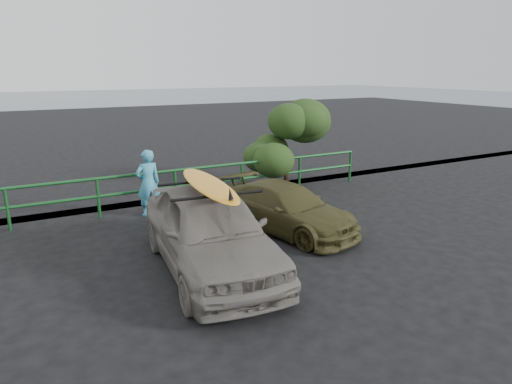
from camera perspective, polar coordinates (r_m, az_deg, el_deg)
ground at (r=7.88m, az=-4.88°, el=-12.19°), size 80.00×80.00×0.00m
ocean at (r=66.60m, az=-26.61°, el=10.46°), size 200.00×200.00×0.00m
guardrail at (r=12.17m, az=-14.49°, el=-0.08°), size 14.00×0.08×1.04m
shrub_right at (r=14.44m, az=4.42°, el=5.52°), size 3.20×2.40×2.42m
sedan at (r=8.40m, az=-5.80°, el=-4.75°), size 2.27×4.66×1.53m
olive_vehicle at (r=10.47m, az=3.73°, el=-2.01°), size 2.39×3.94×1.07m
man at (r=11.75m, az=-13.33°, el=1.11°), size 0.64×0.44×1.69m
roof_rack at (r=8.17m, az=-5.95°, el=0.48°), size 1.72×1.29×0.05m
surfboard at (r=8.15m, az=-5.96°, el=0.95°), size 0.89×2.90×0.08m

